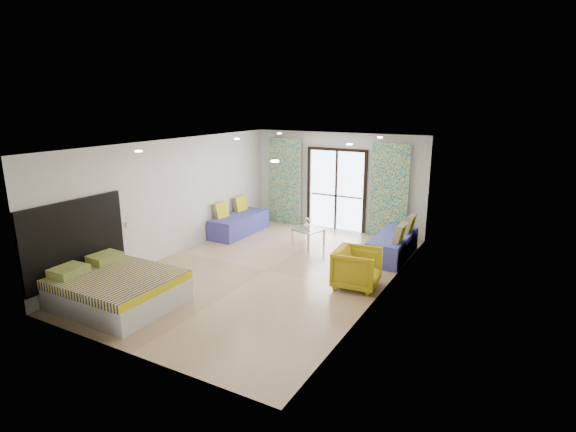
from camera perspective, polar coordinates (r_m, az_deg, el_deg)
The scene contains 24 objects.
floor at distance 9.72m, azimuth -2.69°, elevation -6.90°, with size 5.00×7.50×0.01m, color #967959, non-canonical shape.
ceiling at distance 9.09m, azimuth -2.89°, elevation 9.16°, with size 5.00×7.50×0.01m, color silver, non-canonical shape.
wall_back at distance 12.59m, azimuth 6.23°, elevation 4.37°, with size 5.00×0.01×2.70m, color silver, non-canonical shape.
wall_front at distance 6.56m, azimuth -20.32°, elevation -5.96°, with size 5.00×0.01×2.70m, color silver, non-canonical shape.
wall_left at distance 10.81m, azimuth -14.16°, elevation 2.34°, with size 0.01×7.50×2.70m, color silver, non-canonical shape.
wall_right at distance 8.31m, azimuth 12.05°, elevation -1.13°, with size 0.01×7.50×2.70m, color silver, non-canonical shape.
balcony_door at distance 12.58m, azimuth 6.16°, elevation 3.94°, with size 1.76×0.08×2.28m.
balcony_rail at distance 12.65m, azimuth 6.14°, elevation 2.58°, with size 1.52×0.03×0.04m, color #595451.
curtain_left at distance 13.11m, azimuth -0.36°, elevation 4.42°, with size 1.00×0.10×2.50m, color silver.
curtain_right at distance 11.93m, azimuth 12.75°, elevation 3.06°, with size 1.00×0.10×2.50m, color silver.
downlight_a at distance 8.44m, azimuth -18.45°, elevation 7.83°, with size 0.12×0.12×0.02m, color #FFE0B2.
downlight_b at distance 6.67m, azimuth -1.69°, elevation 6.98°, with size 0.12×0.12×0.02m, color #FFE0B2.
downlight_c at distance 10.69m, azimuth -6.51°, elevation 9.72°, with size 0.12×0.12×0.02m, color #FFE0B2.
downlight_d at distance 9.36m, azimuth 7.81°, elevation 9.01°, with size 0.12×0.12×0.02m, color #FFE0B2.
downlight_e at distance 12.37m, azimuth -1.07°, elevation 10.44°, with size 0.12×0.12×0.02m, color #FFE0B2.
downlight_f at distance 11.24m, azimuth 11.58°, elevation 9.75°, with size 0.12×0.12×0.02m, color #FFE0B2.
headboard at distance 9.13m, azimuth -25.40°, elevation -2.79°, with size 0.06×2.10×1.50m, color black.
switch_plate at distance 9.88m, azimuth -19.62°, elevation -0.99°, with size 0.02×0.10×0.10m, color silver.
bed at distance 8.63m, azimuth -20.96°, elevation -8.62°, with size 2.05×1.67×0.71m.
daybed_left at distance 12.31m, azimuth -6.30°, elevation -0.91°, with size 0.75×1.91×0.94m.
daybed_right at distance 10.69m, azimuth 13.20°, elevation -3.59°, with size 0.76×1.92×0.95m.
coffee_table at distance 11.22m, azimuth 2.60°, elevation -1.91°, with size 0.80×0.80×0.74m.
vase at distance 11.25m, azimuth 2.41°, elevation -1.16°, with size 0.17×0.18×0.17m, color white.
armchair at distance 8.84m, azimuth 8.76°, elevation -6.33°, with size 0.83×0.78×0.85m, color #AE9916.
Camera 1 is at (4.77, -7.69, 3.54)m, focal length 28.00 mm.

